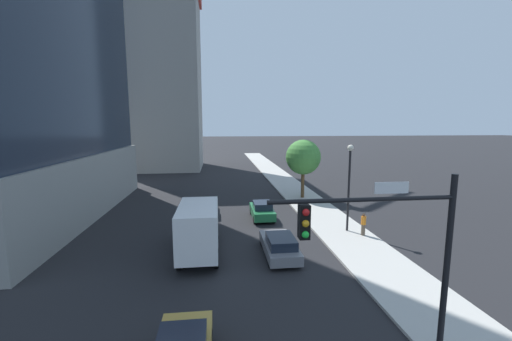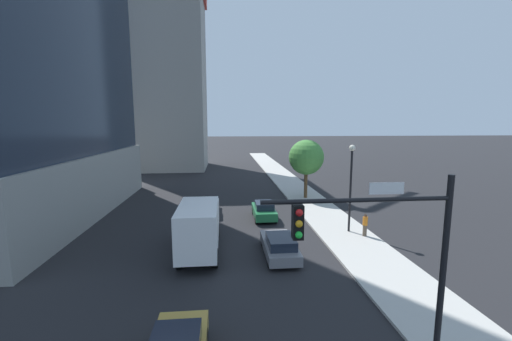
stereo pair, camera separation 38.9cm
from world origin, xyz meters
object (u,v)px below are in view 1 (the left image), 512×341
(street_lamp, at_px, (349,176))
(car_green, at_px, (262,210))
(car_gray, at_px, (280,245))
(car_white, at_px, (205,206))
(traffic_light_pole, at_px, (389,239))
(street_tree, at_px, (303,157))
(pedestrian_orange_shirt, at_px, (363,224))
(construction_building, at_px, (161,67))
(box_truck, at_px, (199,225))

(street_lamp, height_order, car_green, street_lamp)
(car_gray, xyz_separation_m, car_white, (-4.84, 9.79, 0.01))
(street_lamp, bearing_deg, traffic_light_pole, -107.91)
(street_lamp, distance_m, car_gray, 7.69)
(traffic_light_pole, distance_m, street_tree, 23.93)
(street_lamp, xyz_separation_m, car_white, (-10.62, 6.18, -3.56))
(car_green, distance_m, pedestrian_orange_shirt, 8.38)
(construction_building, height_order, car_green, construction_building)
(traffic_light_pole, relative_size, car_white, 1.49)
(car_green, bearing_deg, construction_building, 112.07)
(construction_building, xyz_separation_m, box_truck, (8.48, -39.71, -15.91))
(construction_building, relative_size, car_green, 10.48)
(traffic_light_pole, distance_m, car_white, 20.34)
(construction_building, bearing_deg, street_tree, -54.50)
(box_truck, height_order, pedestrian_orange_shirt, box_truck)
(street_tree, xyz_separation_m, car_gray, (-5.31, -14.52, -3.79))
(car_white, bearing_deg, box_truck, -90.00)
(street_tree, relative_size, car_gray, 1.33)
(construction_building, distance_m, traffic_light_pole, 53.67)
(construction_building, bearing_deg, car_gray, -71.85)
(traffic_light_pole, relative_size, street_tree, 1.01)
(car_green, relative_size, box_truck, 0.58)
(car_gray, bearing_deg, construction_building, 108.15)
(traffic_light_pole, bearing_deg, street_lamp, 72.09)
(construction_building, xyz_separation_m, traffic_light_pole, (14.99, -49.78, -13.33))
(street_lamp, bearing_deg, car_green, 144.04)
(car_gray, height_order, box_truck, box_truck)
(car_green, xyz_separation_m, car_gray, (-0.00, -7.80, -0.04))
(street_lamp, distance_m, box_truck, 11.22)
(construction_building, distance_m, car_green, 39.32)
(traffic_light_pole, relative_size, car_gray, 1.34)
(car_gray, bearing_deg, pedestrian_orange_shirt, 21.33)
(car_white, distance_m, pedestrian_orange_shirt, 13.47)
(construction_building, xyz_separation_m, car_green, (13.32, -32.85, -17.00))
(box_truck, bearing_deg, car_gray, -11.05)
(box_truck, bearing_deg, street_lamp, 14.07)
(street_lamp, relative_size, box_truck, 0.92)
(car_gray, xyz_separation_m, pedestrian_orange_shirt, (6.52, 2.54, 0.27))
(street_tree, relative_size, box_truck, 0.89)
(street_lamp, bearing_deg, pedestrian_orange_shirt, -55.22)
(car_green, relative_size, car_white, 0.95)
(pedestrian_orange_shirt, bearing_deg, street_tree, 95.75)
(box_truck, bearing_deg, car_green, 54.76)
(construction_building, distance_m, car_gray, 46.05)
(car_gray, bearing_deg, box_truck, 168.95)
(car_green, distance_m, car_gray, 7.80)
(construction_building, relative_size, street_lamp, 6.63)
(car_gray, distance_m, pedestrian_orange_shirt, 7.00)
(street_tree, xyz_separation_m, pedestrian_orange_shirt, (1.21, -11.98, -3.52))
(car_gray, bearing_deg, car_white, 116.32)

